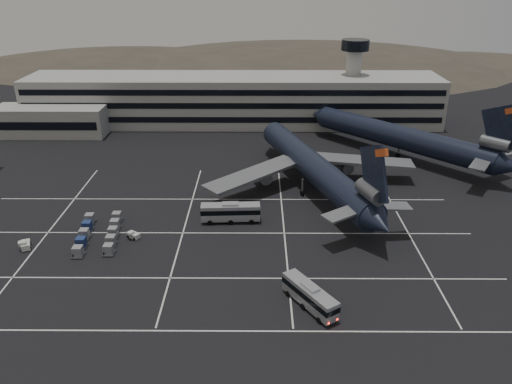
% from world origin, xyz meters
% --- Properties ---
extents(ground, '(260.00, 260.00, 0.00)m').
position_xyz_m(ground, '(0.00, 0.00, 0.00)').
color(ground, black).
rests_on(ground, ground).
extents(lane_markings, '(90.00, 55.62, 0.01)m').
position_xyz_m(lane_markings, '(0.95, 0.72, 0.01)').
color(lane_markings, silver).
rests_on(lane_markings, ground).
extents(terminal, '(125.00, 26.00, 24.00)m').
position_xyz_m(terminal, '(-2.95, 71.14, 6.93)').
color(terminal, gray).
rests_on(terminal, ground).
extents(hills, '(352.00, 180.00, 44.00)m').
position_xyz_m(hills, '(17.99, 170.00, -12.07)').
color(hills, '#38332B').
rests_on(hills, ground).
extents(trijet_main, '(45.06, 56.22, 18.08)m').
position_xyz_m(trijet_main, '(18.95, 22.28, 5.25)').
color(trijet_main, black).
rests_on(trijet_main, ground).
extents(trijet_far, '(43.33, 45.90, 18.08)m').
position_xyz_m(trijet_far, '(42.48, 41.91, 5.43)').
color(trijet_far, black).
rests_on(trijet_far, ground).
extents(bus_near, '(7.39, 9.63, 3.52)m').
position_xyz_m(bus_near, '(14.51, -16.81, 1.93)').
color(bus_near, '#93959B').
rests_on(bus_near, ground).
extents(bus_far, '(10.97, 3.17, 3.83)m').
position_xyz_m(bus_far, '(2.29, 8.32, 2.10)').
color(bus_far, '#93959B').
rests_on(bus_far, ground).
extents(tug_a, '(2.34, 2.86, 1.60)m').
position_xyz_m(tug_a, '(-31.47, -1.55, 0.71)').
color(tug_a, beige).
rests_on(tug_a, ground).
extents(tug_b, '(2.53, 2.34, 1.40)m').
position_xyz_m(tug_b, '(-14.20, 2.08, 0.62)').
color(tug_b, beige).
rests_on(tug_b, ground).
extents(uld_cluster, '(8.58, 14.61, 1.80)m').
position_xyz_m(uld_cluster, '(-20.33, 2.26, 0.88)').
color(uld_cluster, '#2D2D30').
rests_on(uld_cluster, ground).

